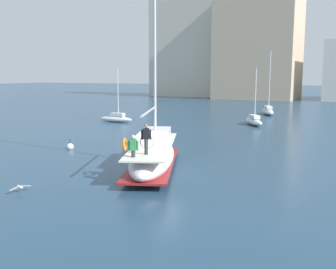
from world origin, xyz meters
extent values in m
plane|color=navy|center=(0.00, 0.00, 0.00)|extent=(400.00, 400.00, 0.00)
ellipsoid|color=silver|center=(-0.93, 0.81, 0.70)|extent=(5.77, 9.81, 1.40)
cube|color=maroon|center=(-0.93, 0.81, 0.39)|extent=(5.72, 9.64, 0.10)
cube|color=beige|center=(-0.93, 0.81, 1.44)|extent=(5.41, 9.29, 0.08)
cube|color=silver|center=(-1.19, 1.48, 1.83)|extent=(3.15, 4.64, 0.70)
cylinder|color=silver|center=(-1.37, 1.93, 6.87)|extent=(0.16, 0.16, 10.77)
cylinder|color=#B7B7BC|center=(-0.31, -0.75, 3.60)|extent=(2.23, 5.40, 0.12)
cylinder|color=silver|center=(-2.55, 4.92, 1.95)|extent=(0.86, 0.39, 0.06)
torus|color=orange|center=(-1.05, -2.08, 1.95)|extent=(0.39, 0.70, 0.70)
cylinder|color=#33333D|center=(0.13, -1.87, 1.88)|extent=(0.20, 0.20, 0.80)
cube|color=black|center=(0.13, -1.87, 2.56)|extent=(0.37, 0.30, 0.56)
sphere|color=#9E7051|center=(0.13, -1.87, 2.95)|extent=(0.20, 0.20, 0.20)
cylinder|color=black|center=(-0.07, -1.95, 2.51)|extent=(0.09, 0.09, 0.50)
cylinder|color=black|center=(0.34, -1.79, 2.51)|extent=(0.09, 0.09, 0.50)
cylinder|color=#33333D|center=(-0.11, -2.74, 1.66)|extent=(0.20, 0.20, 0.35)
cube|color=#338C4C|center=(-0.11, -2.74, 2.11)|extent=(0.37, 0.30, 0.56)
sphere|color=beige|center=(-0.11, -2.74, 2.50)|extent=(0.20, 0.20, 0.20)
cylinder|color=#338C4C|center=(-0.32, -2.82, 2.06)|extent=(0.09, 0.09, 0.50)
cylinder|color=#338C4C|center=(0.09, -2.66, 2.06)|extent=(0.09, 0.09, 0.50)
torus|color=silver|center=(0.05, -1.64, 2.10)|extent=(0.73, 0.34, 0.76)
ellipsoid|color=white|center=(-15.93, 19.28, 0.35)|extent=(4.32, 1.11, 0.70)
cube|color=white|center=(-15.71, 19.28, 0.90)|extent=(1.73, 0.70, 0.40)
cylinder|color=silver|center=(-15.60, 19.29, 3.50)|extent=(0.12, 0.12, 5.60)
ellipsoid|color=silver|center=(-0.66, 23.85, 0.37)|extent=(3.44, 4.46, 0.75)
cube|color=silver|center=(-0.53, 23.66, 0.95)|extent=(1.60, 1.93, 0.40)
cylinder|color=silver|center=(-0.47, 23.56, 3.48)|extent=(0.12, 0.12, 5.47)
ellipsoid|color=silver|center=(-1.64, 35.98, 0.42)|extent=(3.13, 5.28, 0.84)
cube|color=silver|center=(-1.54, 35.74, 1.04)|extent=(1.53, 2.23, 0.40)
cylinder|color=silver|center=(-1.49, 35.62, 4.80)|extent=(0.13, 0.13, 7.91)
ellipsoid|color=silver|center=(-4.35, -6.09, 0.26)|extent=(0.39, 0.27, 0.16)
sphere|color=silver|center=(-4.53, -6.04, 0.29)|extent=(0.11, 0.11, 0.11)
cone|color=gold|center=(-4.59, -6.03, 0.28)|extent=(0.08, 0.06, 0.04)
cube|color=#9E9993|center=(-4.42, -6.35, 0.28)|extent=(0.28, 0.55, 0.14)
cube|color=#9E9993|center=(-4.28, -5.83, 0.28)|extent=(0.28, 0.55, 0.14)
sphere|color=silver|center=(-9.58, 3.62, 0.16)|extent=(0.53, 0.53, 0.53)
cylinder|color=black|center=(-9.58, 3.62, 0.46)|extent=(0.04, 0.04, 0.60)
cube|color=beige|center=(-31.39, 76.03, 12.90)|extent=(17.37, 10.36, 25.81)
cube|color=#C6AD8E|center=(-12.07, 74.02, 11.68)|extent=(17.76, 17.35, 23.36)
camera|label=1|loc=(9.80, -18.92, 5.53)|focal=41.44mm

